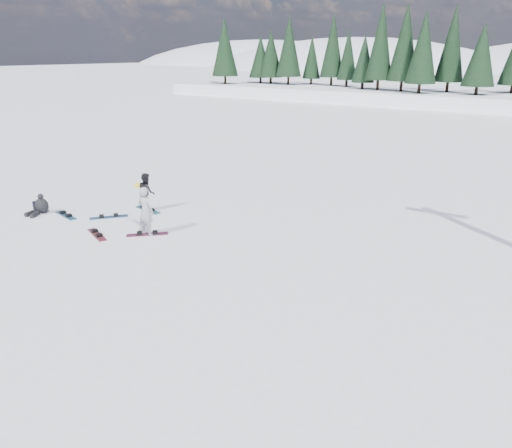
# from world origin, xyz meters

# --- Properties ---
(ground) EXTENTS (420.00, 420.00, 0.00)m
(ground) POSITION_xyz_m (0.00, 0.00, 0.00)
(ground) COLOR white
(ground) RESTS_ON ground
(snowboarder_woman) EXTENTS (0.69, 0.47, 1.96)m
(snowboarder_woman) POSITION_xyz_m (-0.97, 0.83, 0.92)
(snowboarder_woman) COLOR #A2A2A7
(snowboarder_woman) RESTS_ON ground
(snowboarder_man) EXTENTS (0.98, 0.93, 1.61)m
(snowboarder_man) POSITION_xyz_m (-3.16, 2.94, 0.80)
(snowboarder_man) COLOR black
(snowboarder_man) RESTS_ON ground
(seated_rider) EXTENTS (0.75, 1.08, 0.83)m
(seated_rider) POSITION_xyz_m (-6.46, 0.10, 0.32)
(seated_rider) COLOR black
(seated_rider) RESTS_ON ground
(gear_bag) EXTENTS (0.53, 0.46, 0.30)m
(gear_bag) POSITION_xyz_m (-7.16, 0.36, 0.15)
(gear_bag) COLOR black
(gear_bag) RESTS_ON ground
(snowboard_woman) EXTENTS (1.26, 1.25, 0.03)m
(snowboard_woman) POSITION_xyz_m (-0.97, 0.83, 0.01)
(snowboard_woman) COLOR maroon
(snowboard_woman) RESTS_ON ground
(snowboard_man) EXTENTS (1.53, 0.54, 0.03)m
(snowboard_man) POSITION_xyz_m (-3.16, 2.94, 0.01)
(snowboard_man) COLOR #177080
(snowboard_man) RESTS_ON ground
(snowboard_loose_b) EXTENTS (1.50, 0.81, 0.03)m
(snowboard_loose_b) POSITION_xyz_m (-2.47, -0.25, 0.01)
(snowboard_loose_b) COLOR maroon
(snowboard_loose_b) RESTS_ON ground
(snowboard_loose_a) EXTENTS (1.15, 1.35, 0.03)m
(snowboard_loose_a) POSITION_xyz_m (-3.74, 1.35, 0.01)
(snowboard_loose_a) COLOR #1B5B99
(snowboard_loose_a) RESTS_ON ground
(snowboard_loose_c) EXTENTS (1.53, 0.57, 0.03)m
(snowboard_loose_c) POSITION_xyz_m (-5.37, 0.49, 0.01)
(snowboard_loose_c) COLOR #175880
(snowboard_loose_c) RESTS_ON ground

